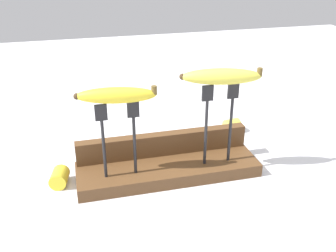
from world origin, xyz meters
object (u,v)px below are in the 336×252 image
Objects in this scene: fork_stand_right at (219,117)px; banana_raised_right at (221,76)px; banana_raised_left at (116,95)px; banana_chunk_near at (232,126)px; banana_chunk_far at (60,177)px; fork_stand_left at (119,133)px.

fork_stand_right is 0.10m from banana_raised_right.
banana_raised_left reaches higher than fork_stand_right.
banana_chunk_near is 0.52m from banana_chunk_far.
fork_stand_right is at bearing -0.00° from banana_raised_left.
banana_raised_right reaches higher than banana_raised_left.
banana_chunk_far is at bearing -162.38° from banana_chunk_near.
banana_chunk_near is at bearing 57.69° from banana_raised_right.
banana_chunk_near is 0.83× the size of banana_chunk_far.
fork_stand_left is at bearing -180.00° from banana_raised_right.
fork_stand_right is 1.14× the size of banana_raised_left.
banana_raised_left is at bearing 180.00° from fork_stand_right.
banana_chunk_near is (0.13, 0.20, -0.13)m from fork_stand_right.
banana_chunk_far is (-0.14, 0.04, -0.12)m from fork_stand_left.
fork_stand_right is 3.32× the size of banana_chunk_far.
banana_raised_left is 0.46m from banana_chunk_near.
fork_stand_right reaches higher than banana_chunk_far.
banana_raised_left is 3.52× the size of banana_chunk_near.
banana_raised_right is 0.43m from banana_chunk_far.
banana_chunk_far is (-0.14, 0.04, -0.20)m from banana_raised_left.
banana_chunk_far is (-0.37, 0.04, -0.13)m from fork_stand_right.
banana_raised_right is at bearing 0.00° from banana_raised_left.
banana_raised_left is (-0.00, 0.00, 0.09)m from fork_stand_left.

